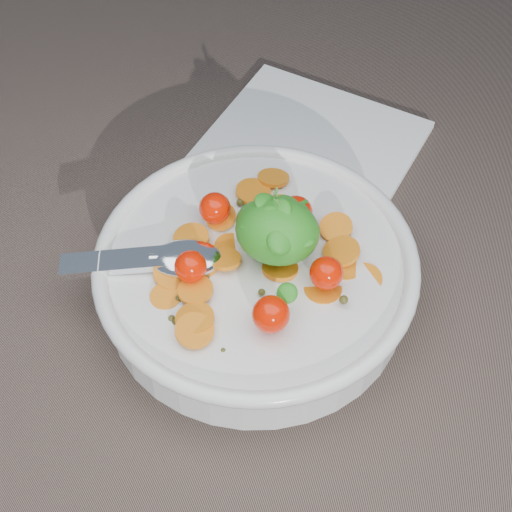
# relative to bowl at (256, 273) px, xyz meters

# --- Properties ---
(ground) EXTENTS (6.00, 6.00, 0.00)m
(ground) POSITION_rel_bowl_xyz_m (-0.02, -0.00, -0.03)
(ground) COLOR brown
(ground) RESTS_ON ground
(bowl) EXTENTS (0.26, 0.24, 0.10)m
(bowl) POSITION_rel_bowl_xyz_m (0.00, 0.00, 0.00)
(bowl) COLOR white
(bowl) RESTS_ON ground
(napkin) EXTENTS (0.21, 0.19, 0.01)m
(napkin) POSITION_rel_bowl_xyz_m (0.00, 0.18, -0.03)
(napkin) COLOR white
(napkin) RESTS_ON ground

